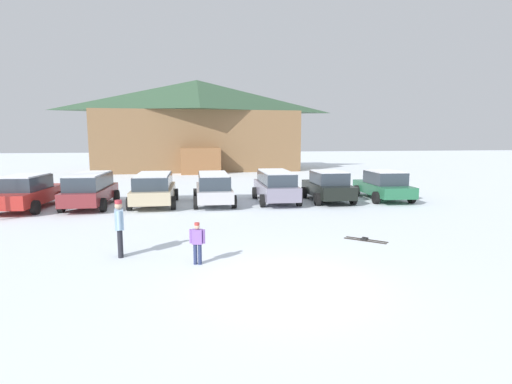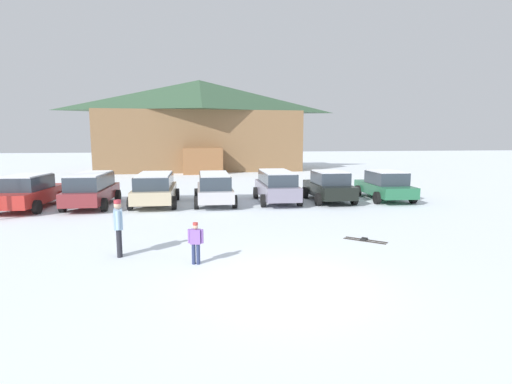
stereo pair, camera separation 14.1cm
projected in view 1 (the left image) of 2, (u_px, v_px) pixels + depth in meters
name	position (u px, v px, depth m)	size (l,w,h in m)	color
ground	(287.00, 285.00, 9.38)	(160.00, 160.00, 0.00)	white
ski_lodge	(198.00, 125.00, 40.79)	(20.64, 10.02, 9.09)	brown
parked_red_sedan	(27.00, 192.00, 19.05)	(2.50, 4.88, 1.66)	#AF2A24
parked_maroon_van	(90.00, 189.00, 19.62)	(2.17, 4.62, 1.68)	maroon
parked_beige_suv	(154.00, 188.00, 20.15)	(2.27, 4.55, 1.61)	#BEAD8A
parked_silver_wagon	(213.00, 187.00, 20.49)	(2.07, 4.55, 1.60)	silver
parked_grey_wagon	(276.00, 185.00, 21.04)	(2.10, 4.57, 1.67)	gray
parked_black_sedan	(328.00, 186.00, 21.30)	(2.13, 4.01, 1.66)	black
parked_green_coupe	(384.00, 185.00, 21.91)	(2.28, 4.41, 1.62)	#266945
skier_adult_in_blue_parka	(119.00, 225.00, 11.47)	(0.31, 0.61, 1.67)	#23232B
skier_child_in_purple_jacket	(197.00, 241.00, 10.82)	(0.42, 0.22, 1.16)	navy
pair_of_skis	(365.00, 240.00, 13.41)	(1.27, 1.15, 0.08)	#2D2621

